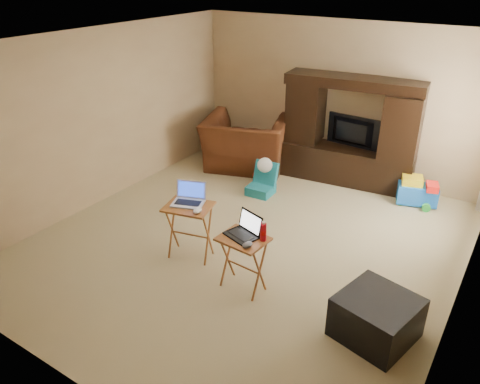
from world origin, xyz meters
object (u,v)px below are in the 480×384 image
Objects in this scene: ottoman at (376,317)px; laptop_left at (188,195)px; mouse_right at (247,245)px; water_bottle at (263,232)px; plush_toy at (264,172)px; push_toy at (418,191)px; child_rocker at (261,179)px; tray_table_right at (243,263)px; entertainment_center at (350,131)px; laptop_right at (241,226)px; mouse_left at (197,210)px; recliner at (246,143)px; television at (351,133)px; tray_table_left at (190,231)px.

laptop_left is (-2.38, 0.14, 0.60)m from ottoman.
ottoman is 1.43m from mouse_right.
laptop_left is 1.12m from water_bottle.
push_toy is at bearing 15.85° from plush_toy.
mouse_right is 0.66× the size of water_bottle.
child_rocker is 0.78× the size of tray_table_right.
child_rocker is 0.37m from plush_toy.
entertainment_center is 10.53× the size of water_bottle.
laptop_right reaches higher than plush_toy.
plush_toy is (-0.14, 0.34, -0.03)m from child_rocker.
tray_table_right is 1.06m from laptop_left.
mouse_left is at bearing -106.81° from entertainment_center.
child_rocker is at bearing -134.24° from entertainment_center.
recliner is at bearing 122.51° from mouse_right.
mouse_right is at bearing -15.80° from mouse_left.
recliner is at bearing 144.90° from plush_toy.
child_rocker is at bearing 73.33° from laptop_left.
television reaches higher than recliner.
television is 3.49m from mouse_right.
television reaches higher than water_bottle.
ottoman is at bearing -1.00° from mouse_left.
tray_table_right is 0.39m from mouse_right.
water_bottle is at bearing -18.91° from tray_table_left.
laptop_left is (-2.01, -2.89, 0.60)m from push_toy.
tray_table_left is (0.29, -2.28, 0.13)m from plush_toy.
ottoman is 4.76× the size of mouse_left.
laptop_left is (-0.80, -3.10, -0.04)m from entertainment_center.
ottoman is 1.48m from tray_table_right.
mouse_right is (0.82, -0.23, -0.05)m from mouse_left.
television is at bearing 93.93° from mouse_right.
laptop_left reaches higher than laptop_right.
plush_toy is at bearing 44.73° from television.
ottoman is 1.85× the size of laptop_left.
push_toy is (2.27, 0.64, -0.00)m from plush_toy.
laptop_right is 0.66m from mouse_left.
laptop_right reaches higher than mouse_left.
television is at bearing 95.38° from water_bottle.
television is at bearing 50.41° from child_rocker.
tray_table_right is 0.81m from mouse_left.
television is 1.38m from push_toy.
recliner is 1.11m from child_rocker.
push_toy is at bearing 74.77° from tray_table_right.
recliner is 2.87m from tray_table_left.
push_toy is (1.21, -0.20, -0.64)m from entertainment_center.
tray_table_left is 1.10m from mouse_right.
entertainment_center is at bearing 94.48° from television.
recliner is 0.79m from plush_toy.
entertainment_center is 3.44m from mouse_right.
child_rocker is 2.56m from mouse_right.
recliner is (-1.68, -0.41, -0.41)m from entertainment_center.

